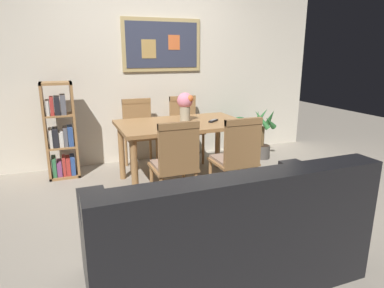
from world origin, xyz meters
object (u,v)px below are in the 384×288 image
(dining_chair_far_right, at_px, (185,123))
(potted_palm, at_px, (263,136))
(flower_vase, at_px, (185,104))
(tv_remote, at_px, (213,121))
(dining_chair_near_right, at_px, (237,154))
(potted_ivy, at_px, (240,133))
(bookshelf, at_px, (61,135))
(leather_couch, at_px, (226,237))
(dining_chair_near_left, at_px, (176,160))
(dining_table, at_px, (182,130))
(dining_chair_far_left, at_px, (139,128))

(dining_chair_far_right, distance_m, potted_palm, 1.15)
(flower_vase, height_order, tv_remote, flower_vase)
(dining_chair_near_right, distance_m, tv_remote, 0.73)
(potted_ivy, relative_size, potted_palm, 0.79)
(dining_chair_far_right, height_order, bookshelf, bookshelf)
(leather_couch, height_order, potted_palm, leather_couch)
(dining_chair_far_right, height_order, potted_ivy, dining_chair_far_right)
(leather_couch, height_order, potted_ivy, leather_couch)
(dining_chair_near_left, relative_size, dining_chair_far_right, 1.00)
(dining_chair_near_right, bearing_deg, flower_vase, 105.27)
(leather_couch, bearing_deg, dining_chair_near_left, 89.55)
(potted_ivy, xyz_separation_m, potted_palm, (0.24, -0.26, -0.01))
(dining_table, bearing_deg, bookshelf, 151.24)
(leather_couch, height_order, tv_remote, leather_couch)
(bookshelf, xyz_separation_m, potted_ivy, (2.48, -0.00, -0.19))
(dining_chair_near_right, distance_m, dining_chair_far_right, 1.58)
(dining_table, height_order, dining_chair_near_left, dining_chair_near_left)
(bookshelf, bearing_deg, dining_table, -28.76)
(bookshelf, bearing_deg, dining_chair_far_left, 1.38)
(dining_table, relative_size, potted_palm, 1.95)
(potted_palm, bearing_deg, potted_ivy, 133.06)
(flower_vase, bearing_deg, dining_chair_far_left, 119.63)
(dining_chair_far_right, bearing_deg, bookshelf, -177.71)
(potted_palm, bearing_deg, dining_chair_far_left, 170.71)
(tv_remote, bearing_deg, potted_ivy, 44.77)
(dining_chair_near_right, bearing_deg, tv_remote, 84.68)
(dining_table, xyz_separation_m, potted_palm, (1.41, 0.45, -0.30))
(potted_ivy, bearing_deg, bookshelf, 179.91)
(tv_remote, bearing_deg, leather_couch, -112.19)
(bookshelf, relative_size, potted_ivy, 2.00)
(bookshelf, height_order, potted_palm, bookshelf)
(dining_chair_near_right, bearing_deg, dining_table, 110.05)
(leather_couch, relative_size, flower_vase, 5.40)
(dining_chair_far_left, distance_m, tv_remote, 1.10)
(dining_chair_far_right, relative_size, potted_ivy, 1.56)
(leather_couch, distance_m, bookshelf, 2.70)
(dining_table, distance_m, tv_remote, 0.38)
(potted_palm, distance_m, flower_vase, 1.53)
(dining_chair_far_right, bearing_deg, dining_chair_far_left, -176.39)
(dining_chair_near_left, height_order, flower_vase, flower_vase)
(potted_ivy, bearing_deg, dining_chair_far_right, 175.26)
(dining_chair_far_left, bearing_deg, potted_palm, -9.29)
(dining_table, xyz_separation_m, dining_chair_far_right, (0.33, 0.78, -0.09))
(leather_couch, bearing_deg, dining_chair_near_right, 57.88)
(dining_chair_near_right, bearing_deg, dining_chair_near_left, 174.75)
(dining_chair_near_left, distance_m, potted_palm, 2.12)
(potted_ivy, relative_size, flower_vase, 1.75)
(dining_chair_far_left, relative_size, flower_vase, 2.73)
(dining_chair_near_left, distance_m, dining_chair_far_right, 1.66)
(leather_couch, bearing_deg, flower_vase, 77.81)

